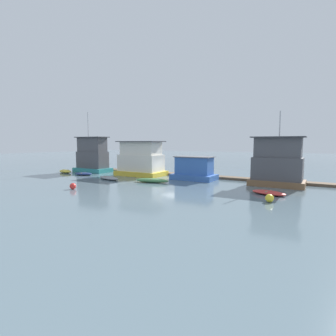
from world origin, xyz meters
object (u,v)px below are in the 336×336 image
(dinghy_navy, at_px, (83,174))
(buoy_red, at_px, (73,186))
(dinghy_yellow, at_px, (65,171))
(dinghy_green, at_px, (152,180))
(houseboat_teal, at_px, (92,156))
(houseboat_yellow, at_px, (141,160))
(dinghy_red, at_px, (269,193))
(houseboat_brown, at_px, (277,163))
(dinghy_grey, at_px, (109,178))
(houseboat_blue, at_px, (194,169))
(buoy_yellow, at_px, (269,198))

(dinghy_navy, height_order, buoy_red, buoy_red)
(dinghy_yellow, relative_size, dinghy_green, 0.72)
(houseboat_teal, height_order, buoy_red, houseboat_teal)
(houseboat_teal, xyz_separation_m, houseboat_yellow, (9.57, 0.30, -0.32))
(houseboat_yellow, distance_m, dinghy_red, 19.57)
(dinghy_navy, height_order, dinghy_red, dinghy_navy)
(houseboat_brown, distance_m, dinghy_red, 6.27)
(houseboat_teal, bearing_deg, houseboat_brown, 1.11)
(houseboat_teal, bearing_deg, dinghy_grey, -31.88)
(dinghy_red, height_order, buoy_red, buoy_red)
(houseboat_blue, distance_m, dinghy_grey, 11.16)
(houseboat_teal, bearing_deg, dinghy_navy, -60.74)
(dinghy_yellow, distance_m, dinghy_green, 17.45)
(dinghy_yellow, height_order, dinghy_green, dinghy_yellow)
(houseboat_teal, distance_m, buoy_red, 16.40)
(houseboat_blue, relative_size, houseboat_brown, 0.68)
(houseboat_yellow, distance_m, houseboat_blue, 8.57)
(houseboat_teal, distance_m, houseboat_blue, 18.13)
(houseboat_teal, bearing_deg, dinghy_yellow, -127.36)
(dinghy_yellow, relative_size, buoy_yellow, 4.64)
(houseboat_blue, height_order, dinghy_navy, houseboat_blue)
(houseboat_teal, height_order, buoy_yellow, houseboat_teal)
(dinghy_yellow, bearing_deg, houseboat_yellow, 16.69)
(dinghy_red, bearing_deg, buoy_red, -157.93)
(dinghy_yellow, bearing_deg, dinghy_green, -4.39)
(dinghy_navy, distance_m, dinghy_grey, 6.44)
(houseboat_yellow, height_order, dinghy_red, houseboat_yellow)
(dinghy_grey, relative_size, buoy_red, 6.64)
(houseboat_blue, distance_m, dinghy_green, 6.01)
(houseboat_teal, xyz_separation_m, dinghy_yellow, (-2.54, -3.33, -2.30))
(dinghy_green, distance_m, buoy_red, 9.07)
(houseboat_teal, xyz_separation_m, houseboat_blue, (18.09, 0.28, -1.23))
(houseboat_yellow, xyz_separation_m, buoy_yellow, (19.24, -8.79, -1.91))
(houseboat_yellow, distance_m, houseboat_brown, 18.52)
(houseboat_teal, height_order, dinghy_grey, houseboat_teal)
(dinghy_navy, relative_size, dinghy_green, 0.71)
(houseboat_brown, xyz_separation_m, buoy_yellow, (0.73, -9.03, -2.16))
(houseboat_teal, relative_size, dinghy_grey, 2.27)
(houseboat_brown, xyz_separation_m, dinghy_navy, (-25.90, -4.43, -2.29))
(houseboat_blue, relative_size, dinghy_navy, 1.83)
(dinghy_grey, bearing_deg, houseboat_teal, 148.12)
(dinghy_grey, xyz_separation_m, dinghy_red, (19.74, -0.01, -0.01))
(houseboat_teal, bearing_deg, houseboat_yellow, 1.79)
(houseboat_blue, height_order, dinghy_red, houseboat_blue)
(dinghy_yellow, distance_m, dinghy_navy, 4.76)
(houseboat_yellow, distance_m, dinghy_yellow, 12.80)
(houseboat_blue, bearing_deg, dinghy_grey, -150.00)
(dinghy_yellow, distance_m, buoy_red, 15.83)
(buoy_yellow, bearing_deg, houseboat_yellow, 155.45)
(dinghy_grey, bearing_deg, dinghy_navy, 167.65)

